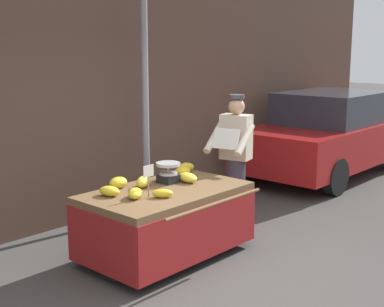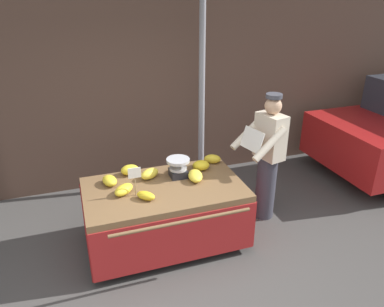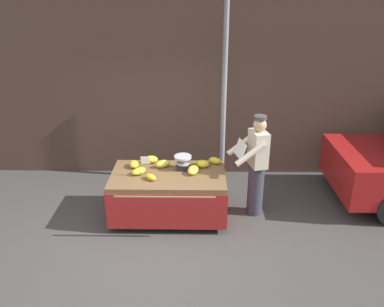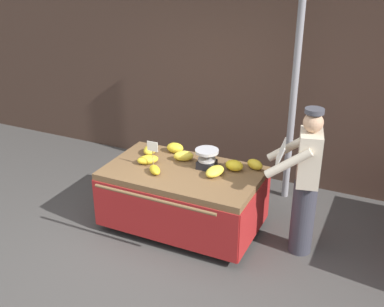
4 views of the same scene
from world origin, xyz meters
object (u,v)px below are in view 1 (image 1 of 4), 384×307
Objects in this scene: banana_bunch_1 at (163,193)px; banana_bunch_4 at (143,182)px; banana_bunch_3 at (109,191)px; banana_bunch_5 at (118,183)px; banana_bunch_7 at (188,178)px; vendor_person at (235,159)px; banana_cart at (166,207)px; price_sign at (148,174)px; parked_car at (329,134)px; banana_bunch_0 at (186,167)px; weighing_scale at (168,173)px; banana_bunch_6 at (182,172)px; banana_bunch_2 at (135,193)px; street_pole at (145,94)px.

banana_bunch_4 is (0.15, 0.46, 0.02)m from banana_bunch_1.
banana_bunch_3 is 1.08× the size of banana_bunch_5.
vendor_person is at bearing 5.28° from banana_bunch_7.
banana_bunch_1 is (-0.26, -0.21, 0.25)m from banana_cart.
banana_bunch_5 is 1.75m from vendor_person.
price_sign reaches higher than banana_bunch_5.
parked_car is (5.42, 0.35, -0.08)m from banana_bunch_3.
banana_bunch_5 is at bearing 126.53° from banana_cart.
banana_bunch_0 is (0.76, 0.40, 0.26)m from banana_cart.
price_sign is 1.55× the size of banana_bunch_1.
weighing_scale is at bearing 39.13° from banana_bunch_1.
parked_car is (3.43, 0.47, -0.12)m from vendor_person.
banana_bunch_4 reaches higher than banana_bunch_1.
banana_bunch_0 is 0.25m from banana_bunch_6.
banana_bunch_2 is 0.29m from banana_bunch_3.
banana_bunch_6 is (0.86, -0.16, -0.00)m from banana_bunch_5.
parked_car is (5.15, 0.18, -0.09)m from banana_bunch_5.
banana_bunch_4 is 0.66m from banana_bunch_6.
price_sign is (-0.34, -0.09, 0.45)m from banana_cart.
banana_bunch_7 is (-0.36, -0.36, -0.00)m from banana_bunch_0.
banana_bunch_2 is at bearing 146.23° from price_sign.
banana_bunch_1 reaches higher than banana_cart.
banana_bunch_2 is at bearing -176.60° from banana_bunch_7.
banana_bunch_7 is at bearing -41.79° from weighing_scale.
price_sign is 1.77m from vendor_person.
banana_bunch_3 is at bearing 114.67° from banana_bunch_2.
banana_cart is 6.58× the size of banana_bunch_7.
banana_bunch_2 is at bearing -173.35° from parked_car.
banana_cart is 6.60× the size of weighing_scale.
banana_cart is 8.41× the size of banana_bunch_5.
price_sign reaches higher than banana_bunch_2.
banana_bunch_6 reaches higher than banana_cart.
street_pole is at bearing 35.27° from banana_bunch_5.
banana_bunch_5 is at bearing 178.75° from banana_bunch_0.
banana_bunch_6 is at bearing -175.45° from parked_car.
banana_bunch_2 is 1.05× the size of banana_bunch_4.
vendor_person is at bearing -22.42° from banana_bunch_0.
weighing_scale is 0.72m from banana_bunch_2.
street_pole is at bearing 45.41° from banana_bunch_4.
parked_car reaches higher than price_sign.
banana_bunch_5 is (0.27, 0.17, 0.01)m from banana_bunch_3.
street_pole reaches higher than banana_bunch_7.
vendor_person reaches higher than weighing_scale.
banana_bunch_6 is at bearing 30.31° from banana_bunch_1.
banana_bunch_7 is at bearing -172.73° from parked_car.
vendor_person is at bearing 7.29° from price_sign.
price_sign is at bearing -172.34° from parked_car.
banana_bunch_4 is 0.14× the size of vendor_person.
banana_bunch_0 is at bearing -177.15° from parked_car.
street_pole reaches higher than banana_bunch_5.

